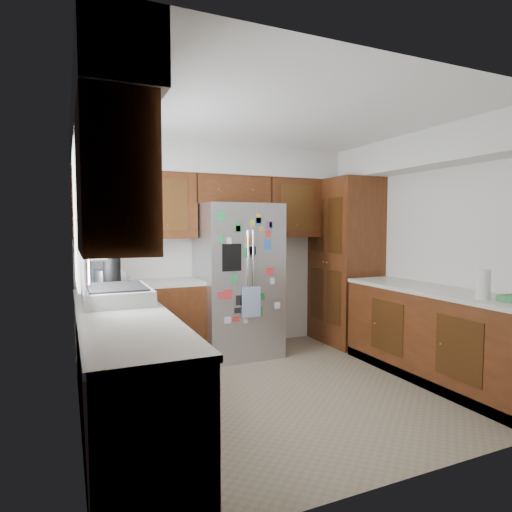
# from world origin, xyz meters

# --- Properties ---
(floor) EXTENTS (3.60, 3.60, 0.00)m
(floor) POSITION_xyz_m (0.00, 0.00, 0.00)
(floor) COLOR gray
(floor) RESTS_ON ground
(room_shell) EXTENTS (3.64, 3.24, 2.52)m
(room_shell) POSITION_xyz_m (-0.11, 0.36, 1.82)
(room_shell) COLOR silver
(room_shell) RESTS_ON ground
(left_counter_run) EXTENTS (1.36, 3.20, 0.92)m
(left_counter_run) POSITION_xyz_m (-1.36, 0.03, 0.43)
(left_counter_run) COLOR #47210D
(left_counter_run) RESTS_ON ground
(right_counter_run) EXTENTS (0.63, 2.25, 0.92)m
(right_counter_run) POSITION_xyz_m (1.50, -0.47, 0.42)
(right_counter_run) COLOR #47210D
(right_counter_run) RESTS_ON ground
(pantry) EXTENTS (0.60, 0.90, 2.15)m
(pantry) POSITION_xyz_m (1.50, 1.15, 1.07)
(pantry) COLOR #47210D
(pantry) RESTS_ON ground
(fridge) EXTENTS (0.90, 0.79, 1.80)m
(fridge) POSITION_xyz_m (-0.00, 1.20, 0.90)
(fridge) COLOR #A4A3A9
(fridge) RESTS_ON ground
(bridge_cabinet) EXTENTS (0.96, 0.34, 0.35)m
(bridge_cabinet) POSITION_xyz_m (0.00, 1.43, 1.98)
(bridge_cabinet) COLOR #47210D
(bridge_cabinet) RESTS_ON fridge
(fridge_top_items) EXTENTS (0.68, 0.30, 0.27)m
(fridge_top_items) POSITION_xyz_m (-0.12, 1.43, 2.28)
(fridge_top_items) COLOR #2A35AC
(fridge_top_items) RESTS_ON bridge_cabinet
(sink_assembly) EXTENTS (0.52, 0.70, 0.37)m
(sink_assembly) POSITION_xyz_m (-1.50, 0.10, 0.99)
(sink_assembly) COLOR silver
(sink_assembly) RESTS_ON left_counter_run
(left_counter_clutter) EXTENTS (0.32, 0.94, 0.38)m
(left_counter_clutter) POSITION_xyz_m (-1.47, 0.84, 1.05)
(left_counter_clutter) COLOR black
(left_counter_clutter) RESTS_ON left_counter_run
(paper_towel) EXTENTS (0.11, 0.11, 0.26)m
(paper_towel) POSITION_xyz_m (1.36, -1.02, 1.05)
(paper_towel) COLOR white
(paper_towel) RESTS_ON right_counter_run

